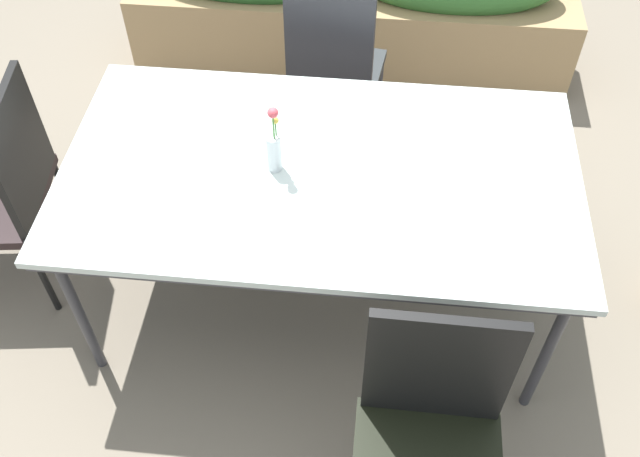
# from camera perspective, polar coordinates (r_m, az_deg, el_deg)

# --- Properties ---
(ground_plane) EXTENTS (12.00, 12.00, 0.00)m
(ground_plane) POSITION_cam_1_polar(r_m,az_deg,el_deg) (3.15, -0.96, -5.51)
(ground_plane) COLOR #756B5B
(dining_table) EXTENTS (1.87, 1.05, 0.77)m
(dining_table) POSITION_cam_1_polar(r_m,az_deg,el_deg) (2.61, -0.00, 4.12)
(dining_table) COLOR silver
(dining_table) RESTS_ON ground
(chair_near_right) EXTENTS (0.46, 0.46, 1.00)m
(chair_near_right) POSITION_cam_1_polar(r_m,az_deg,el_deg) (2.25, 8.84, -16.06)
(chair_near_right) COLOR black
(chair_near_right) RESTS_ON ground
(chair_far_side) EXTENTS (0.46, 0.46, 1.00)m
(chair_far_side) POSITION_cam_1_polar(r_m,az_deg,el_deg) (3.39, 1.11, 12.84)
(chair_far_side) COLOR #2C3032
(chair_far_side) RESTS_ON ground
(flower_vase) EXTENTS (0.05, 0.05, 0.28)m
(flower_vase) POSITION_cam_1_polar(r_m,az_deg,el_deg) (2.51, -3.71, 6.66)
(flower_vase) COLOR silver
(flower_vase) RESTS_ON dining_table
(planter_box) EXTENTS (2.43, 0.48, 0.81)m
(planter_box) POSITION_cam_1_polar(r_m,az_deg,el_deg) (4.11, 2.70, 17.14)
(planter_box) COLOR #9E7F56
(planter_box) RESTS_ON ground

